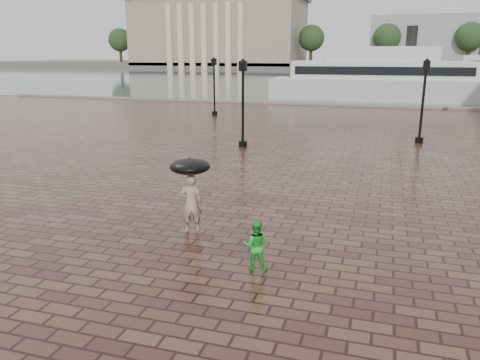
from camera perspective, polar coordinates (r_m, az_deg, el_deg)
The scene contains 11 objects.
ground at distance 14.22m, azimuth 11.91°, elevation -4.76°, with size 300.00×300.00×0.00m, color #351B18.
harbour_water at distance 105.47m, azimuth 16.96°, elevation 11.90°, with size 240.00×240.00×0.00m, color #434E51.
quay_edge at distance 45.62m, azimuth 15.93°, elevation 8.57°, with size 80.00×0.60×0.30m, color slate.
far_shore at distance 173.40m, azimuth 17.30°, elevation 13.22°, with size 300.00×60.00×2.00m, color #4C4C47.
museum at distance 167.88m, azimuth -2.48°, elevation 18.24°, with size 57.00×32.50×26.00m.
far_trees at distance 151.43m, azimuth 17.49°, elevation 16.22°, with size 188.00×8.00×13.50m.
street_lamps at distance 31.06m, azimuth 12.59°, elevation 10.28°, with size 21.44×14.44×4.40m.
adult_pedestrian at distance 12.87m, azimuth -5.99°, elevation -2.80°, with size 0.59×0.39×1.63m, color tan.
child_pedestrian at distance 10.62m, azimuth 1.91°, elevation -7.99°, with size 0.57×0.44×1.17m, color green.
ferry_near at distance 52.48m, azimuth 16.76°, elevation 11.77°, with size 22.93×5.76×7.50m.
umbrella at distance 12.59m, azimuth -6.12°, elevation 1.64°, with size 1.10×1.10×1.12m.
Camera 1 is at (1.07, -13.36, 4.76)m, focal length 35.00 mm.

